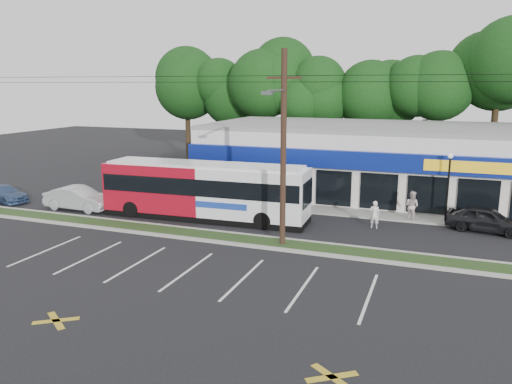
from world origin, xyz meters
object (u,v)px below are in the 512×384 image
object	(u,v)px
car_silver	(79,198)
pedestrian_b	(412,206)
lamp_post	(449,180)
utility_pole	(280,143)
car_dark	(486,219)
metrobus	(205,189)
car_blue	(4,194)
pedestrian_a	(374,215)

from	to	relation	value
car_silver	pedestrian_b	xyz separation A→B (m)	(21.17, 5.00, 0.15)
lamp_post	car_silver	xyz separation A→B (m)	(-23.17, -5.30, -1.89)
utility_pole	car_silver	xyz separation A→B (m)	(-15.01, 2.57, -4.63)
lamp_post	pedestrian_b	size ratio (longest dim) A/B	2.27
car_dark	car_silver	world-z (taller)	car_silver
metrobus	pedestrian_b	size ratio (longest dim) A/B	7.05
utility_pole	lamp_post	xyz separation A→B (m)	(8.17, 7.87, -2.74)
utility_pole	car_silver	world-z (taller)	utility_pole
car_dark	utility_pole	bearing A→B (deg)	134.06
utility_pole	car_blue	world-z (taller)	utility_pole
car_silver	car_dark	bearing A→B (deg)	-80.84
car_blue	pedestrian_a	xyz separation A→B (m)	(25.86, 2.50, 0.22)
utility_pole	metrobus	xyz separation A→B (m)	(-6.04, 3.57, -3.55)
car_silver	car_blue	xyz separation A→B (m)	(-6.61, 0.00, -0.18)
car_dark	pedestrian_b	world-z (taller)	pedestrian_b
lamp_post	pedestrian_a	distance (m)	5.17
car_dark	car_silver	bearing A→B (deg)	110.53
car_dark	car_silver	distance (m)	25.65
pedestrian_b	car_silver	bearing A→B (deg)	37.53
car_dark	car_blue	distance (m)	32.20
car_blue	car_silver	bearing A→B (deg)	-78.92
car_silver	pedestrian_b	world-z (taller)	pedestrian_b
utility_pole	lamp_post	distance (m)	11.67
lamp_post	car_dark	xyz separation A→B (m)	(2.16, -1.29, -1.94)
car_silver	metrobus	bearing A→B (deg)	-83.48
lamp_post	pedestrian_a	world-z (taller)	lamp_post
car_dark	pedestrian_b	bearing A→B (deg)	88.18
utility_pole	lamp_post	world-z (taller)	utility_pole
utility_pole	car_silver	size ratio (longest dim) A/B	10.54
car_silver	pedestrian_b	size ratio (longest dim) A/B	2.53
lamp_post	car_blue	xyz separation A→B (m)	(-29.79, -5.30, -2.07)
car_silver	pedestrian_a	xyz separation A→B (m)	(19.25, 2.50, 0.04)
metrobus	pedestrian_a	world-z (taller)	metrobus
metrobus	car_silver	distance (m)	9.09
utility_pole	car_blue	bearing A→B (deg)	173.21
metrobus	lamp_post	bearing A→B (deg)	14.43
car_silver	car_blue	size ratio (longest dim) A/B	1.15
metrobus	utility_pole	bearing A→B (deg)	-33.04
car_blue	utility_pole	bearing A→B (deg)	-85.71
car_dark	pedestrian_a	size ratio (longest dim) A/B	2.61
utility_pole	metrobus	bearing A→B (deg)	149.37
utility_pole	pedestrian_a	distance (m)	8.05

